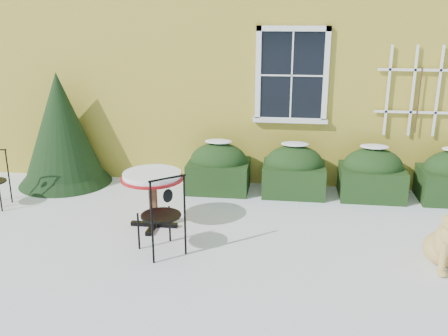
# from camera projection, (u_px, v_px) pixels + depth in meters

# --- Properties ---
(ground) EXTENTS (80.00, 80.00, 0.00)m
(ground) POSITION_uv_depth(u_px,v_px,m) (214.00, 258.00, 6.36)
(ground) COLOR white
(ground) RESTS_ON ground
(house) EXTENTS (12.40, 8.40, 6.40)m
(house) POSITION_uv_depth(u_px,v_px,m) (257.00, 3.00, 12.01)
(house) COLOR gold
(house) RESTS_ON ground
(hedge_row) EXTENTS (4.95, 0.80, 0.91)m
(hedge_row) POSITION_uv_depth(u_px,v_px,m) (333.00, 173.00, 8.44)
(hedge_row) COLOR black
(hedge_row) RESTS_ON ground
(evergreen_shrub) EXTENTS (1.67, 1.67, 2.02)m
(evergreen_shrub) POSITION_uv_depth(u_px,v_px,m) (62.00, 140.00, 8.95)
(evergreen_shrub) COLOR black
(evergreen_shrub) RESTS_ON ground
(bistro_table) EXTENTS (0.89, 0.89, 0.83)m
(bistro_table) POSITION_uv_depth(u_px,v_px,m) (152.00, 182.00, 7.11)
(bistro_table) COLOR black
(bistro_table) RESTS_ON ground
(patio_chair_near) EXTENTS (0.68, 0.68, 1.09)m
(patio_chair_near) POSITION_uv_depth(u_px,v_px,m) (162.00, 214.00, 6.35)
(patio_chair_near) COLOR black
(patio_chair_near) RESTS_ON ground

